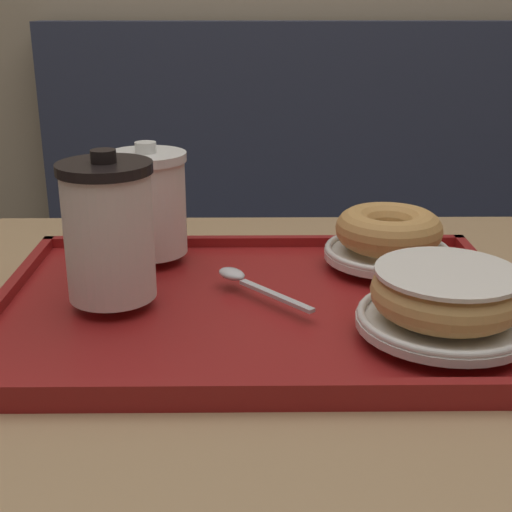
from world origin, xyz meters
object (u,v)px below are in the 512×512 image
object	(u,v)px
donut_chocolate_glazed	(446,291)
donut_plain	(389,229)
coffee_cup_front	(109,230)
spoon	(243,280)
coffee_cup_rear	(148,202)

from	to	relation	value
donut_chocolate_glazed	donut_plain	xyz separation A→B (m)	(-0.02, 0.19, -0.00)
coffee_cup_front	spoon	xyz separation A→B (m)	(0.13, 0.03, -0.07)
coffee_cup_front	donut_chocolate_glazed	xyz separation A→B (m)	(0.32, -0.08, -0.03)
donut_plain	spoon	xyz separation A→B (m)	(-0.17, -0.08, -0.03)
coffee_cup_front	coffee_cup_rear	bearing A→B (deg)	81.06
donut_plain	donut_chocolate_glazed	bearing A→B (deg)	-84.57
coffee_cup_front	donut_chocolate_glazed	world-z (taller)	coffee_cup_front
coffee_cup_front	donut_plain	world-z (taller)	coffee_cup_front
coffee_cup_front	coffee_cup_rear	size ratio (longest dim) A/B	1.14
coffee_cup_rear	donut_chocolate_glazed	bearing A→B (deg)	-35.42
donut_plain	spoon	size ratio (longest dim) A/B	1.08
coffee_cup_front	coffee_cup_rear	world-z (taller)	coffee_cup_front
coffee_cup_front	donut_chocolate_glazed	distance (m)	0.33
coffee_cup_front	donut_chocolate_glazed	size ratio (longest dim) A/B	1.09
coffee_cup_rear	coffee_cup_front	bearing A→B (deg)	-98.94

